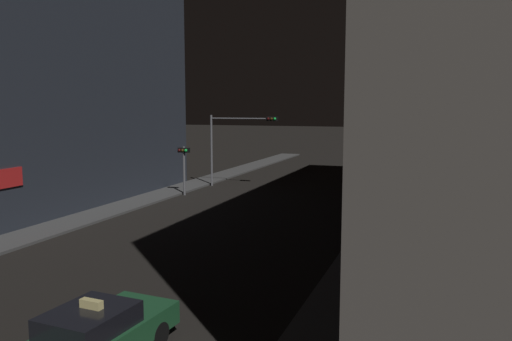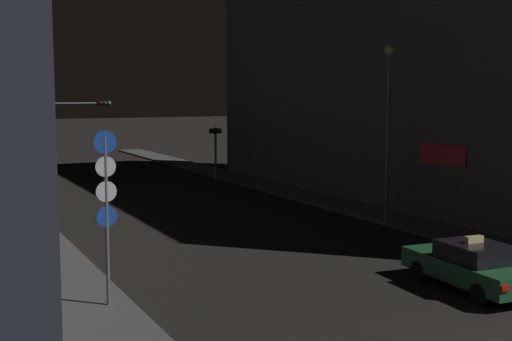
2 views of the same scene
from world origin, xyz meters
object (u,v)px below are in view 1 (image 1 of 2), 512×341
object	(u,v)px
traffic_light_overhead	(236,135)
traffic_light_left_kerb	(184,160)
taxi	(94,336)
traffic_light_right_kerb	(381,157)
street_lamp_near_block	(353,135)

from	to	relation	value
traffic_light_overhead	traffic_light_left_kerb	xyz separation A→B (m)	(-2.06, -4.46, -1.53)
taxi	traffic_light_overhead	world-z (taller)	traffic_light_overhead
traffic_light_overhead	traffic_light_right_kerb	distance (m)	10.59
traffic_light_overhead	traffic_light_left_kerb	bearing A→B (deg)	-114.80
traffic_light_left_kerb	traffic_light_right_kerb	distance (m)	13.69
traffic_light_overhead	street_lamp_near_block	size ratio (longest dim) A/B	0.70
street_lamp_near_block	taxi	bearing A→B (deg)	-113.85
traffic_light_left_kerb	street_lamp_near_block	world-z (taller)	street_lamp_near_block
taxi	street_lamp_near_block	distance (m)	11.48
traffic_light_left_kerb	traffic_light_overhead	bearing A→B (deg)	65.20
traffic_light_overhead	street_lamp_near_block	distance (m)	19.78
traffic_light_right_kerb	taxi	bearing A→B (deg)	-97.27
traffic_light_right_kerb	traffic_light_left_kerb	bearing A→B (deg)	-155.87
taxi	street_lamp_near_block	bearing A→B (deg)	66.15
traffic_light_overhead	taxi	bearing A→B (deg)	-74.97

